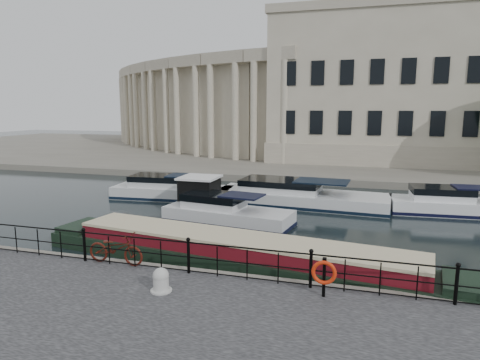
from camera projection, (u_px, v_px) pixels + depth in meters
name	position (u px, v px, depth m)	size (l,w,h in m)	color
ground_plane	(213.00, 265.00, 16.34)	(160.00, 160.00, 0.00)	black
far_bank	(321.00, 153.00, 53.14)	(120.00, 42.00, 0.55)	#6B665B
railing	(188.00, 254.00, 14.01)	(24.14, 0.14, 1.22)	black
civic_building	(310.00, 97.00, 48.22)	(53.55, 31.84, 16.85)	#ADA38C
bicycle	(116.00, 248.00, 14.86)	(0.74, 2.12, 1.11)	#49140D
mooring_bollard	(161.00, 280.00, 12.68)	(0.64, 0.64, 0.72)	#B3B3AF
life_ring_post	(324.00, 273.00, 12.19)	(0.72, 0.19, 1.18)	black
narrowboat	(238.00, 258.00, 16.07)	(16.92, 4.48, 1.61)	black
harbour_hut	(200.00, 196.00, 24.26)	(2.88, 2.40, 2.18)	#6B665B
cabin_cruisers	(282.00, 202.00, 25.65)	(24.84, 8.97, 1.99)	silver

